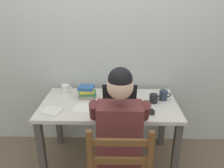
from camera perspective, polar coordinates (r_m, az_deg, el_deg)
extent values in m
plane|color=brown|center=(2.60, -0.65, -19.22)|extent=(8.00, 8.00, 0.00)
cube|color=beige|center=(2.44, -0.44, 12.20)|extent=(6.00, 0.04, 2.60)
cube|color=beige|center=(2.20, -0.73, -5.26)|extent=(1.35, 0.72, 0.03)
cube|color=#4C4742|center=(2.25, -17.82, -16.70)|extent=(0.06, 0.06, 0.68)
cube|color=#4C4742|center=(2.21, 16.24, -17.27)|extent=(0.06, 0.06, 0.68)
cube|color=#4C4742|center=(2.74, -13.81, -8.78)|extent=(0.06, 0.06, 0.68)
cube|color=#4C4742|center=(2.71, 13.05, -9.09)|extent=(0.06, 0.06, 0.68)
cube|color=brown|center=(1.73, 1.94, -12.84)|extent=(0.34, 0.20, 0.50)
sphere|color=#DBB293|center=(1.54, 2.12, -0.61)|extent=(0.19, 0.19, 0.19)
sphere|color=black|center=(1.52, 2.15, 1.21)|extent=(0.17, 0.17, 0.17)
cube|color=black|center=(1.61, 2.10, 1.64)|extent=(0.13, 0.10, 0.01)
cylinder|color=#38383D|center=(2.04, -0.84, -15.43)|extent=(0.13, 0.40, 0.13)
cylinder|color=#38383D|center=(2.04, 4.42, -15.46)|extent=(0.13, 0.40, 0.13)
cylinder|color=#38383D|center=(2.34, -0.63, -17.10)|extent=(0.10, 0.10, 0.47)
cylinder|color=#38383D|center=(2.34, 3.99, -17.12)|extent=(0.10, 0.10, 0.47)
cylinder|color=brown|center=(1.73, -4.70, -6.97)|extent=(0.10, 0.24, 0.25)
cylinder|color=#DBB293|center=(1.98, -3.96, -6.36)|extent=(0.07, 0.28, 0.07)
sphere|color=#DBB293|center=(2.11, -3.36, -4.58)|extent=(0.08, 0.08, 0.08)
cylinder|color=brown|center=(1.74, 8.62, -7.05)|extent=(0.10, 0.24, 0.25)
cylinder|color=#DBB293|center=(1.99, 7.67, -6.43)|extent=(0.07, 0.28, 0.07)
sphere|color=#DBB293|center=(2.11, 7.01, -4.65)|extent=(0.08, 0.08, 0.08)
cube|color=brown|center=(1.50, 9.78, -19.77)|extent=(0.04, 0.04, 0.48)
cube|color=brown|center=(1.50, -5.68, -19.74)|extent=(0.04, 0.04, 0.48)
cube|color=brown|center=(1.48, 2.08, -19.34)|extent=(0.36, 0.02, 0.04)
cube|color=brown|center=(1.39, 2.16, -14.97)|extent=(0.36, 0.02, 0.04)
cube|color=black|center=(2.02, 2.01, -7.12)|extent=(0.33, 0.23, 0.02)
cube|color=#2B2B2D|center=(2.02, 2.01, -6.88)|extent=(0.29, 0.17, 0.00)
cube|color=black|center=(2.11, 2.00, -2.46)|extent=(0.33, 0.09, 0.21)
cube|color=silver|center=(2.11, 2.00, -2.46)|extent=(0.29, 0.07, 0.18)
ellipsoid|color=black|center=(2.03, 10.26, -7.04)|extent=(0.06, 0.10, 0.03)
cylinder|color=white|center=(2.45, -12.01, -1.26)|extent=(0.08, 0.08, 0.09)
torus|color=white|center=(2.43, -10.82, -1.17)|extent=(0.05, 0.01, 0.05)
cylinder|color=black|center=(2.22, 10.77, -3.72)|extent=(0.08, 0.08, 0.09)
torus|color=black|center=(2.23, 12.15, -3.61)|extent=(0.05, 0.01, 0.05)
cylinder|color=#2D384C|center=(2.29, 13.21, -2.87)|extent=(0.08, 0.08, 0.10)
torus|color=#2D384C|center=(2.30, 14.52, -2.75)|extent=(0.05, 0.01, 0.05)
cube|color=gray|center=(2.32, -6.58, -3.09)|extent=(0.16, 0.15, 0.03)
cube|color=#38844C|center=(2.30, -6.37, -2.38)|extent=(0.18, 0.13, 0.03)
cube|color=gold|center=(2.28, -6.50, -1.76)|extent=(0.16, 0.14, 0.03)
cube|color=#2D5B9E|center=(2.29, -6.75, -0.93)|extent=(0.17, 0.15, 0.03)
cube|color=white|center=(2.11, -7.39, -6.19)|extent=(0.20, 0.20, 0.00)
cube|color=silver|center=(2.11, -15.47, -6.71)|extent=(0.22, 0.21, 0.01)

